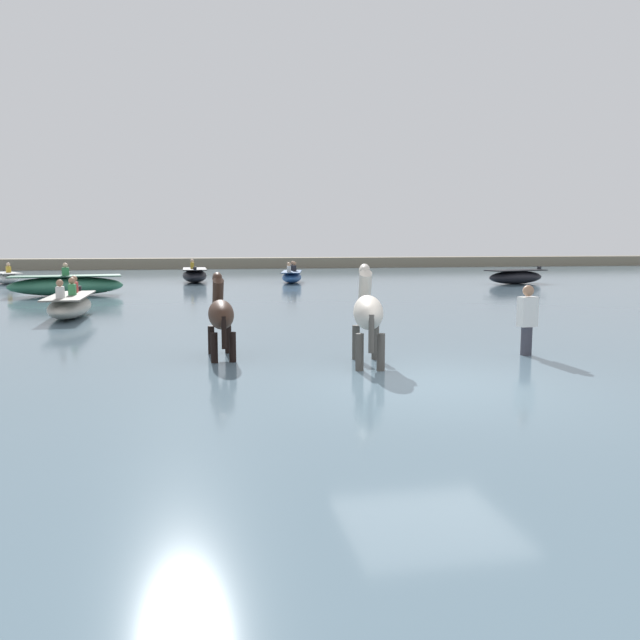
# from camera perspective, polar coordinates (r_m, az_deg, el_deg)

# --- Properties ---
(ground_plane) EXTENTS (120.00, 120.00, 0.00)m
(ground_plane) POSITION_cam_1_polar(r_m,az_deg,el_deg) (9.52, 9.70, -7.75)
(ground_plane) COLOR #666051
(water_surface) EXTENTS (90.00, 90.00, 0.36)m
(water_surface) POSITION_cam_1_polar(r_m,az_deg,el_deg) (19.02, -0.87, 0.31)
(water_surface) COLOR slate
(water_surface) RESTS_ON ground
(horse_lead_pinto) EXTENTS (0.74, 1.86, 2.01)m
(horse_lead_pinto) POSITION_cam_1_polar(r_m,az_deg,el_deg) (10.70, 4.28, 0.46)
(horse_lead_pinto) COLOR beige
(horse_lead_pinto) RESTS_ON ground
(horse_trailing_dark_bay) EXTENTS (0.49, 1.68, 1.84)m
(horse_trailing_dark_bay) POSITION_cam_1_polar(r_m,az_deg,el_deg) (11.46, -8.84, 0.31)
(horse_trailing_dark_bay) COLOR #382319
(horse_trailing_dark_bay) RESTS_ON ground
(boat_far_offshore) EXTENTS (1.52, 3.23, 1.04)m
(boat_far_offshore) POSITION_cam_1_polar(r_m,az_deg,el_deg) (31.85, -2.53, 3.88)
(boat_far_offshore) COLOR #28518E
(boat_far_offshore) RESTS_ON water_surface
(boat_near_starboard) EXTENTS (1.10, 3.34, 1.08)m
(boat_near_starboard) POSITION_cam_1_polar(r_m,az_deg,el_deg) (18.62, -21.39, 1.20)
(boat_near_starboard) COLOR #B2AD9E
(boat_near_starboard) RESTS_ON water_surface
(boat_distant_east) EXTENTS (1.23, 3.23, 1.17)m
(boat_distant_east) POSITION_cam_1_polar(r_m,az_deg,el_deg) (32.67, -11.11, 3.93)
(boat_distant_east) COLOR black
(boat_distant_east) RESTS_ON water_surface
(boat_mid_channel) EXTENTS (3.34, 1.96, 0.82)m
(boat_mid_channel) POSITION_cam_1_polar(r_m,az_deg,el_deg) (32.23, 17.05, 3.69)
(boat_mid_channel) COLOR black
(boat_mid_channel) RESTS_ON water_surface
(boat_near_port) EXTENTS (4.28, 1.89, 1.24)m
(boat_near_port) POSITION_cam_1_polar(r_m,az_deg,el_deg) (26.06, -21.68, 2.87)
(boat_near_port) COLOR #337556
(boat_near_port) RESTS_ON water_surface
(boat_mid_outer) EXTENTS (2.01, 2.63, 1.02)m
(boat_mid_outer) POSITION_cam_1_polar(r_m,az_deg,el_deg) (34.40, -26.10, 3.38)
(boat_mid_outer) COLOR silver
(boat_mid_outer) RESTS_ON water_surface
(person_spectator_far) EXTENTS (0.34, 0.23, 1.63)m
(person_spectator_far) POSITION_cam_1_polar(r_m,az_deg,el_deg) (12.14, 17.95, -0.62)
(person_spectator_far) COLOR #383842
(person_spectator_far) RESTS_ON ground
(far_shoreline) EXTENTS (80.00, 2.40, 1.13)m
(far_shoreline) POSITION_cam_1_polar(r_m,az_deg,el_deg) (49.39, -7.05, 4.87)
(far_shoreline) COLOR gray
(far_shoreline) RESTS_ON ground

